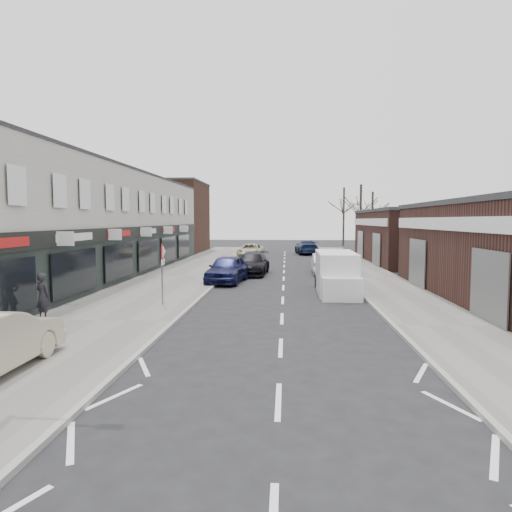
% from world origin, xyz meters
% --- Properties ---
extents(ground, '(160.00, 160.00, 0.00)m').
position_xyz_m(ground, '(0.00, 0.00, 0.00)').
color(ground, black).
rests_on(ground, ground).
extents(pavement_left, '(5.50, 64.00, 0.12)m').
position_xyz_m(pavement_left, '(-6.75, 22.00, 0.06)').
color(pavement_left, slate).
rests_on(pavement_left, ground).
extents(pavement_right, '(3.50, 64.00, 0.12)m').
position_xyz_m(pavement_right, '(5.75, 22.00, 0.06)').
color(pavement_right, slate).
rests_on(pavement_right, ground).
extents(shop_terrace_left, '(8.00, 41.00, 7.10)m').
position_xyz_m(shop_terrace_left, '(-13.50, 19.50, 3.55)').
color(shop_terrace_left, beige).
rests_on(shop_terrace_left, ground).
extents(brick_block_far, '(8.00, 10.00, 8.00)m').
position_xyz_m(brick_block_far, '(-13.50, 45.00, 4.00)').
color(brick_block_far, '#46281E').
rests_on(brick_block_far, ground).
extents(right_unit_far, '(10.00, 16.00, 4.50)m').
position_xyz_m(right_unit_far, '(12.50, 34.00, 2.25)').
color(right_unit_far, '#3D211B').
rests_on(right_unit_far, ground).
extents(tree_far_a, '(3.60, 3.60, 8.00)m').
position_xyz_m(tree_far_a, '(9.00, 48.00, 0.00)').
color(tree_far_a, '#382D26').
rests_on(tree_far_a, ground).
extents(tree_far_b, '(3.60, 3.60, 7.50)m').
position_xyz_m(tree_far_b, '(11.50, 54.00, 0.00)').
color(tree_far_b, '#382D26').
rests_on(tree_far_b, ground).
extents(tree_far_c, '(3.60, 3.60, 8.50)m').
position_xyz_m(tree_far_c, '(8.50, 60.00, 0.00)').
color(tree_far_c, '#382D26').
rests_on(tree_far_c, ground).
extents(warning_sign, '(0.12, 0.80, 2.70)m').
position_xyz_m(warning_sign, '(-5.16, 12.00, 2.20)').
color(warning_sign, slate).
rests_on(warning_sign, pavement_left).
extents(white_van, '(1.98, 5.45, 2.11)m').
position_xyz_m(white_van, '(2.75, 16.43, 1.00)').
color(white_van, white).
rests_on(white_van, ground).
extents(pedestrian, '(0.75, 0.63, 1.74)m').
position_xyz_m(pedestrian, '(-8.73, 8.70, 0.99)').
color(pedestrian, black).
rests_on(pedestrian, pavement_left).
extents(parked_car_left_a, '(2.44, 5.02, 1.65)m').
position_xyz_m(parked_car_left_a, '(-3.40, 19.92, 0.82)').
color(parked_car_left_a, '#151944').
rests_on(parked_car_left_a, ground).
extents(parked_car_left_b, '(2.40, 5.28, 1.50)m').
position_xyz_m(parked_car_left_b, '(-2.20, 24.09, 0.75)').
color(parked_car_left_b, black).
rests_on(parked_car_left_b, ground).
extents(parked_car_left_c, '(2.60, 5.15, 1.40)m').
position_xyz_m(parked_car_left_c, '(-3.40, 38.39, 0.70)').
color(parked_car_left_c, '#BAB194').
rests_on(parked_car_left_c, ground).
extents(parked_car_right_a, '(1.58, 4.43, 1.45)m').
position_xyz_m(parked_car_right_a, '(2.77, 24.81, 0.73)').
color(parked_car_right_a, silver).
rests_on(parked_car_right_a, ground).
extents(parked_car_right_b, '(2.09, 4.59, 1.53)m').
position_xyz_m(parked_car_right_b, '(3.50, 29.84, 0.76)').
color(parked_car_right_b, black).
rests_on(parked_car_right_b, ground).
extents(parked_car_right_c, '(2.64, 5.53, 1.56)m').
position_xyz_m(parked_car_right_c, '(2.40, 43.35, 0.78)').
color(parked_car_right_c, '#131D3C').
rests_on(parked_car_right_c, ground).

